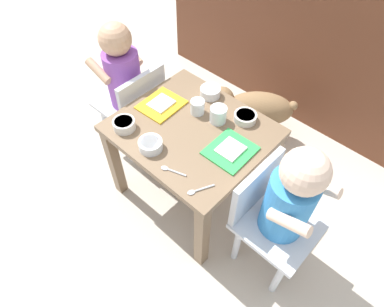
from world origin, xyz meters
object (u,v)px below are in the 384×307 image
(cereal_bowl_left_side, at_px, (210,92))
(spoon_by_right_tray, at_px, (198,190))
(food_tray_right, at_px, (230,150))
(veggie_bowl_far, at_px, (245,117))
(seated_child_left, at_px, (125,78))
(spoon_by_left_tray, at_px, (171,170))
(food_tray_left, at_px, (161,104))
(cereal_bowl_right_side, at_px, (151,144))
(water_cup_left, at_px, (197,107))
(seated_child_right, at_px, (286,201))
(dining_table, at_px, (192,142))
(veggie_bowl_near, at_px, (124,124))
(water_cup_right, at_px, (218,115))
(dog, at_px, (252,108))

(cereal_bowl_left_side, bearing_deg, spoon_by_right_tray, -53.60)
(food_tray_right, xyz_separation_m, veggie_bowl_far, (-0.06, 0.17, 0.01))
(seated_child_left, relative_size, spoon_by_left_tray, 7.17)
(food_tray_left, height_order, cereal_bowl_right_side, cereal_bowl_right_side)
(food_tray_left, distance_m, water_cup_left, 0.16)
(food_tray_right, bearing_deg, seated_child_right, -7.37)
(dining_table, xyz_separation_m, seated_child_left, (-0.46, 0.03, 0.07))
(cereal_bowl_left_side, xyz_separation_m, spoon_by_right_tray, (0.30, -0.40, -0.02))
(water_cup_left, relative_size, cereal_bowl_left_side, 0.69)
(food_tray_left, distance_m, spoon_by_right_tray, 0.46)
(dining_table, xyz_separation_m, seated_child_right, (0.46, -0.02, 0.07))
(spoon_by_left_tray, bearing_deg, food_tray_left, 141.99)
(seated_child_right, xyz_separation_m, cereal_bowl_left_side, (-0.54, 0.22, 0.03))
(food_tray_left, distance_m, food_tray_right, 0.37)
(veggie_bowl_near, bearing_deg, food_tray_right, 26.58)
(water_cup_left, relative_size, veggie_bowl_far, 0.65)
(spoon_by_left_tray, bearing_deg, veggie_bowl_near, 175.15)
(water_cup_right, bearing_deg, food_tray_right, -33.65)
(seated_child_right, distance_m, water_cup_left, 0.52)
(dog, bearing_deg, veggie_bowl_near, -103.02)
(dog, distance_m, cereal_bowl_right_side, 0.74)
(dog, bearing_deg, cereal_bowl_right_side, -90.44)
(cereal_bowl_right_side, xyz_separation_m, veggie_bowl_near, (-0.15, 0.00, 0.00))
(cereal_bowl_left_side, bearing_deg, food_tray_left, -119.97)
(seated_child_right, height_order, dog, seated_child_right)
(seated_child_right, distance_m, spoon_by_right_tray, 0.30)
(food_tray_right, distance_m, water_cup_left, 0.25)
(cereal_bowl_left_side, bearing_deg, veggie_bowl_near, -107.26)
(seated_child_left, xyz_separation_m, water_cup_right, (0.51, 0.07, 0.04))
(water_cup_right, bearing_deg, seated_child_right, -17.32)
(cereal_bowl_left_side, xyz_separation_m, spoon_by_left_tray, (0.17, -0.41, -0.02))
(cereal_bowl_left_side, bearing_deg, spoon_by_left_tray, -67.52)
(cereal_bowl_right_side, bearing_deg, seated_child_left, 152.76)
(seated_child_left, bearing_deg, dog, 48.57)
(seated_child_right, height_order, water_cup_left, seated_child_right)
(dining_table, height_order, veggie_bowl_near, veggie_bowl_near)
(seated_child_left, relative_size, seated_child_right, 1.01)
(food_tray_right, bearing_deg, veggie_bowl_far, 109.98)
(seated_child_left, distance_m, food_tray_left, 0.27)
(spoon_by_left_tray, bearing_deg, food_tray_right, 65.71)
(dining_table, height_order, spoon_by_right_tray, spoon_by_right_tray)
(veggie_bowl_near, bearing_deg, water_cup_right, 49.52)
(cereal_bowl_right_side, bearing_deg, dog, 89.56)
(food_tray_left, xyz_separation_m, spoon_by_right_tray, (0.41, -0.21, -0.00))
(food_tray_left, bearing_deg, veggie_bowl_near, -92.80)
(spoon_by_right_tray, bearing_deg, seated_child_left, 160.87)
(seated_child_right, xyz_separation_m, veggie_bowl_far, (-0.33, 0.21, 0.03))
(dog, height_order, cereal_bowl_left_side, cereal_bowl_left_side)
(water_cup_right, height_order, cereal_bowl_left_side, water_cup_right)
(food_tray_right, height_order, water_cup_left, water_cup_left)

